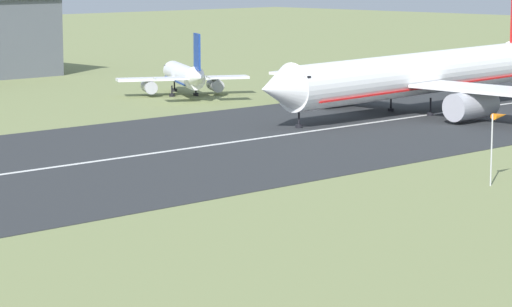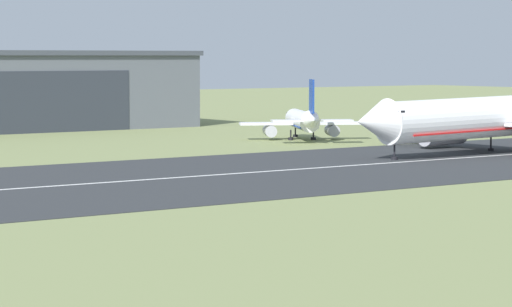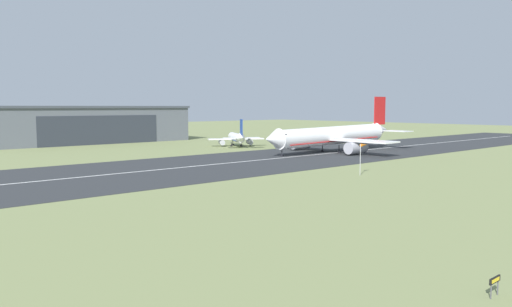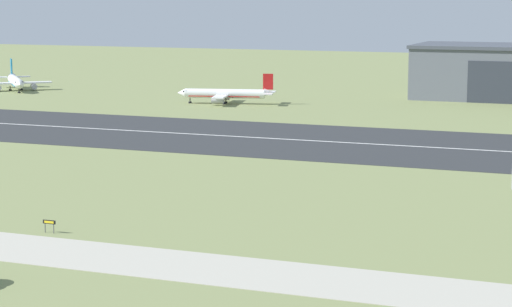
{
  "view_description": "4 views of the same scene",
  "coord_description": "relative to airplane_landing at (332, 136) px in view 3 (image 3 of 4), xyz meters",
  "views": [
    {
      "loc": [
        -39.57,
        25.31,
        19.68
      ],
      "look_at": [
        22.06,
        88.35,
        5.86
      ],
      "focal_mm": 85.0,
      "sensor_mm": 36.0,
      "label": 1
    },
    {
      "loc": [
        -40.36,
        9.36,
        13.44
      ],
      "look_at": [
        19.22,
        91.85,
        5.26
      ],
      "focal_mm": 85.0,
      "sensor_mm": 36.0,
      "label": 2
    },
    {
      "loc": [
        -34.16,
        25.12,
        14.11
      ],
      "look_at": [
        18.3,
        83.7,
        6.74
      ],
      "focal_mm": 35.0,
      "sensor_mm": 36.0,
      "label": 3
    },
    {
      "loc": [
        67.38,
        -57.17,
        27.55
      ],
      "look_at": [
        14.19,
        77.95,
        4.49
      ],
      "focal_mm": 70.0,
      "sensor_mm": 36.0,
      "label": 4
    }
  ],
  "objects": [
    {
      "name": "runway_strip",
      "position": [
        -87.6,
        -2.73,
        -4.99
      ],
      "size": [
        483.32,
        45.75,
        0.06
      ],
      "primitive_type": "cube",
      "color": "#2B2D30",
      "rests_on": "ground_plane"
    },
    {
      "name": "runway_centreline",
      "position": [
        -87.6,
        -2.73,
        -4.96
      ],
      "size": [
        434.99,
        0.7,
        0.01
      ],
      "primitive_type": "cube",
      "color": "silver",
      "rests_on": "runway_strip"
    },
    {
      "name": "airplane_parked_east",
      "position": [
        -8.33,
        37.13,
        -1.94
      ],
      "size": [
        20.51,
        23.15,
        9.94
      ],
      "color": "white",
      "rests_on": "ground_plane"
    },
    {
      "name": "windsock_pole",
      "position": [
        -36.38,
        -38.17,
        0.81
      ],
      "size": [
        2.47,
        0.73,
        6.54
      ],
      "color": "#B7B7BC",
      "rests_on": "ground_plane"
    },
    {
      "name": "hangar_building",
      "position": [
        -40.25,
        91.65,
        2.24
      ],
      "size": [
        79.26,
        28.09,
        14.49
      ],
      "color": "slate",
      "rests_on": "ground_plane"
    },
    {
      "name": "airplane_landing",
      "position": [
        0.0,
        0.0,
        0.0
      ],
      "size": [
        57.43,
        46.09,
        17.57
      ],
      "color": "white",
      "rests_on": "ground_plane"
    },
    {
      "name": "runway_sign",
      "position": [
        -84.56,
        -85.12,
        -3.85
      ],
      "size": [
        1.68,
        0.13,
        1.53
      ],
      "color": "#4C4C51",
      "rests_on": "ground_plane"
    },
    {
      "name": "ground_plane",
      "position": [
        -87.6,
        -63.95,
        -5.02
      ],
      "size": [
        723.32,
        723.32,
        0.0
      ],
      "primitive_type": "plane",
      "color": "#7A8451"
    }
  ]
}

